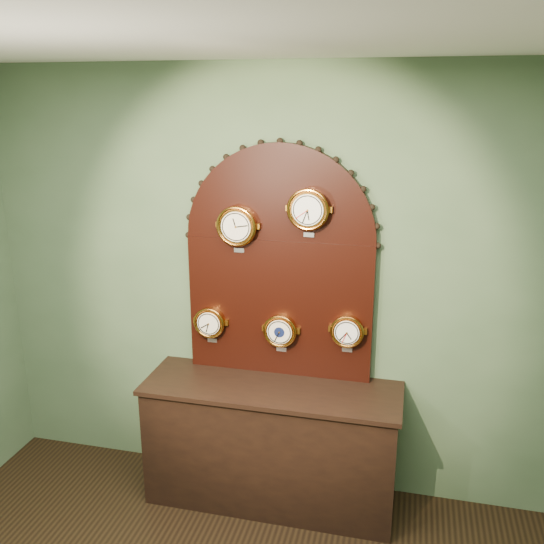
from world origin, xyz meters
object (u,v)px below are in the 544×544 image
(display_board, at_px, (279,256))
(arabic_clock, at_px, (308,209))
(roman_clock, at_px, (237,226))
(barometer, at_px, (280,330))
(hygrometer, at_px, (210,322))
(shop_counter, at_px, (271,446))
(tide_clock, at_px, (347,331))

(display_board, relative_size, arabic_clock, 5.01)
(arabic_clock, bearing_deg, roman_clock, -180.00)
(barometer, bearing_deg, hygrometer, 179.95)
(roman_clock, relative_size, hygrometer, 1.17)
(shop_counter, bearing_deg, arabic_clock, 38.61)
(hygrometer, bearing_deg, roman_clock, -0.33)
(shop_counter, relative_size, tide_clock, 6.13)
(arabic_clock, relative_size, hygrometer, 1.17)
(display_board, bearing_deg, hygrometer, -171.68)
(tide_clock, bearing_deg, roman_clock, -179.91)
(display_board, distance_m, hygrometer, 0.65)
(shop_counter, bearing_deg, roman_clock, 149.03)
(roman_clock, height_order, hygrometer, roman_clock)
(arabic_clock, xyz_separation_m, barometer, (-0.17, 0.00, -0.79))
(roman_clock, height_order, tide_clock, roman_clock)
(arabic_clock, bearing_deg, shop_counter, -141.39)
(shop_counter, distance_m, display_board, 1.25)
(tide_clock, bearing_deg, display_board, 171.65)
(roman_clock, relative_size, barometer, 1.13)
(display_board, xyz_separation_m, tide_clock, (0.45, -0.07, -0.44))
(barometer, height_order, tide_clock, tide_clock)
(hygrometer, distance_m, tide_clock, 0.90)
(display_board, bearing_deg, roman_clock, -165.18)
(barometer, bearing_deg, roman_clock, -179.84)
(shop_counter, height_order, display_board, display_board)
(display_board, bearing_deg, barometer, -70.89)
(roman_clock, xyz_separation_m, barometer, (0.28, 0.00, -0.67))
(display_board, distance_m, arabic_clock, 0.38)
(display_board, distance_m, barometer, 0.48)
(arabic_clock, relative_size, tide_clock, 1.17)
(display_board, xyz_separation_m, roman_clock, (-0.25, -0.07, 0.20))
(shop_counter, height_order, tide_clock, tide_clock)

